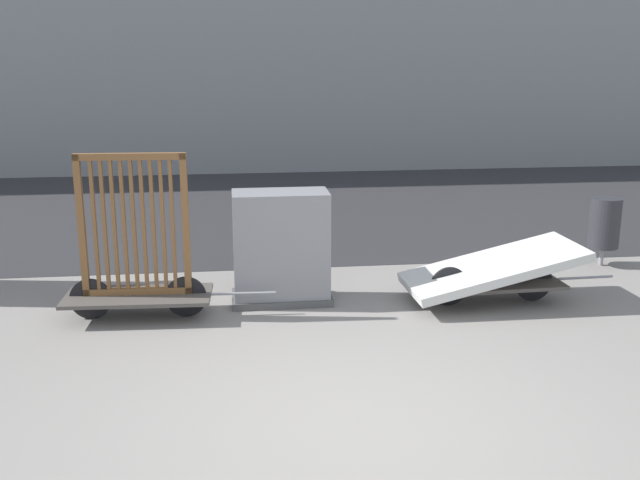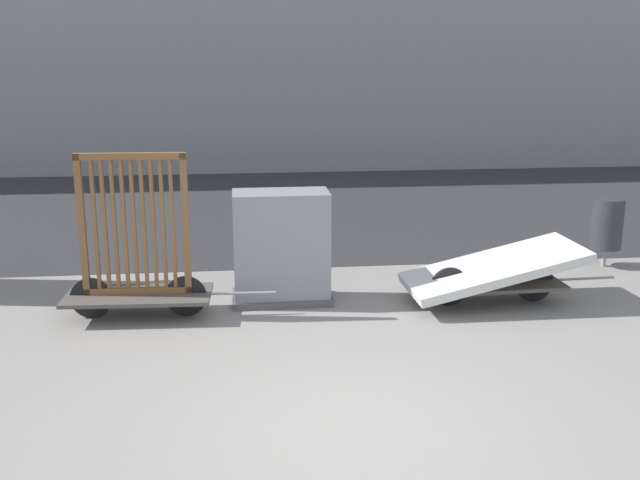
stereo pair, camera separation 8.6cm
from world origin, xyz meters
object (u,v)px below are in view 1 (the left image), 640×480
object	(u,v)px
bike_cart_with_bedframe	(137,264)
utility_cabinet	(281,251)
trash_bin	(605,223)
bike_cart_with_mattress	(493,271)

from	to	relation	value
bike_cart_with_bedframe	utility_cabinet	xyz separation A→B (m)	(1.56, 0.35, -0.00)
utility_cabinet	trash_bin	size ratio (longest dim) A/B	1.39
bike_cart_with_bedframe	trash_bin	size ratio (longest dim) A/B	2.47
utility_cabinet	trash_bin	bearing A→B (deg)	12.06
bike_cart_with_mattress	utility_cabinet	distance (m)	2.40
bike_cart_with_bedframe	trash_bin	xyz separation A→B (m)	(5.90, 1.28, -0.02)
bike_cart_with_bedframe	trash_bin	world-z (taller)	bike_cart_with_bedframe
bike_cart_with_bedframe	bike_cart_with_mattress	world-z (taller)	bike_cart_with_bedframe
bike_cart_with_mattress	utility_cabinet	world-z (taller)	utility_cabinet
bike_cart_with_mattress	trash_bin	world-z (taller)	trash_bin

